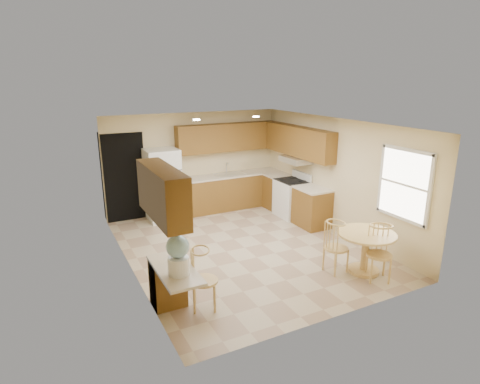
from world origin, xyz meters
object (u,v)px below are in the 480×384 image
chair_table_b (384,250)px  chair_desk (206,276)px  water_crock (178,254)px  stove (292,198)px  dining_table (366,247)px  refrigerator (163,185)px  chair_table_a (340,243)px

chair_table_b → chair_desk: bearing=19.0°
chair_table_b → water_crock: bearing=22.6°
chair_desk → water_crock: bearing=-51.7°
stove → dining_table: stove is taller
refrigerator → dining_table: (2.35, -4.28, -0.37)m
refrigerator → stove: size_ratio=1.58×
water_crock → chair_table_b: bearing=-6.9°
chair_table_a → chair_desk: (-2.51, -0.03, 0.00)m
chair_table_a → chair_desk: 2.51m
dining_table → chair_table_b: (-0.00, -0.41, 0.10)m
dining_table → water_crock: (-3.40, -0.00, 0.58)m
chair_table_b → water_crock: 3.46m
refrigerator → chair_table_b: bearing=-63.4°
refrigerator → chair_table_a: refrigerator is taller
dining_table → chair_desk: bearing=177.5°
refrigerator → chair_table_b: refrigerator is taller
dining_table → chair_desk: chair_desk is taller
chair_table_a → stove: bearing=156.6°
chair_desk → refrigerator: bearing=-166.4°
stove → chair_table_b: 3.51m
dining_table → chair_table_a: chair_table_a is taller
chair_table_a → water_crock: water_crock is taller
dining_table → chair_desk: size_ratio=1.07×
stove → dining_table: size_ratio=1.09×
chair_table_b → chair_table_a: bearing=-22.9°
chair_table_a → chair_table_b: bearing=32.6°
chair_desk → chair_table_a: bearing=112.5°
chair_desk → chair_table_b: bearing=101.4°
dining_table → chair_desk: (-2.95, 0.13, 0.09)m
stove → water_crock: size_ratio=1.68×
stove → chair_desk: stove is taller
chair_desk → water_crock: size_ratio=1.45×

